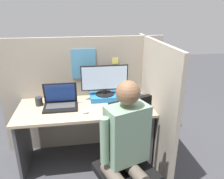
% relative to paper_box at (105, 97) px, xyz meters
% --- Properties ---
extents(ground_plane, '(12.00, 12.00, 0.00)m').
position_rel_paper_box_xyz_m(ground_plane, '(-0.25, -0.51, -0.76)').
color(ground_plane, '#3D3D42').
extents(cubicle_panel_back, '(1.99, 0.05, 1.45)m').
position_rel_paper_box_xyz_m(cubicle_panel_back, '(-0.25, 0.18, -0.03)').
color(cubicle_panel_back, gray).
rests_on(cubicle_panel_back, ground).
extents(cubicle_panel_right, '(0.04, 1.29, 1.45)m').
position_rel_paper_box_xyz_m(cubicle_panel_right, '(0.52, -0.24, -0.03)').
color(cubicle_panel_right, gray).
rests_on(cubicle_panel_right, ground).
extents(desk, '(1.49, 0.66, 0.73)m').
position_rel_paper_box_xyz_m(desk, '(-0.25, -0.17, -0.21)').
color(desk, tan).
rests_on(desk, ground).
extents(paper_box, '(0.35, 0.24, 0.06)m').
position_rel_paper_box_xyz_m(paper_box, '(0.00, 0.00, 0.00)').
color(paper_box, '#236BAD').
rests_on(paper_box, desk).
extents(monitor, '(0.55, 0.22, 0.36)m').
position_rel_paper_box_xyz_m(monitor, '(-0.00, 0.00, 0.21)').
color(monitor, black).
rests_on(monitor, paper_box).
extents(laptop, '(0.37, 0.25, 0.27)m').
position_rel_paper_box_xyz_m(laptop, '(-0.51, -0.14, 0.02)').
color(laptop, black).
rests_on(laptop, desk).
extents(mouse, '(0.06, 0.05, 0.03)m').
position_rel_paper_box_xyz_m(mouse, '(-0.25, -0.34, -0.01)').
color(mouse, silver).
rests_on(mouse, desk).
extents(stapler, '(0.04, 0.15, 0.05)m').
position_rel_paper_box_xyz_m(stapler, '(0.44, -0.11, -0.00)').
color(stapler, '#2D2D33').
rests_on(stapler, desk).
extents(carrot_toy, '(0.04, 0.12, 0.04)m').
position_rel_paper_box_xyz_m(carrot_toy, '(0.04, -0.41, -0.01)').
color(carrot_toy, orange).
rests_on(carrot_toy, desk).
extents(office_chair, '(0.59, 0.64, 1.00)m').
position_rel_paper_box_xyz_m(office_chair, '(0.10, -0.81, -0.26)').
color(office_chair, black).
rests_on(office_chair, ground).
extents(person, '(0.46, 0.48, 1.26)m').
position_rel_paper_box_xyz_m(person, '(0.05, -0.96, -0.03)').
color(person, brown).
rests_on(person, ground).
extents(coffee_mug, '(0.07, 0.07, 0.11)m').
position_rel_paper_box_xyz_m(coffee_mug, '(0.40, -0.02, 0.02)').
color(coffee_mug, teal).
rests_on(coffee_mug, desk).
extents(pen_cup, '(0.08, 0.08, 0.10)m').
position_rel_paper_box_xyz_m(pen_cup, '(-0.76, -0.06, 0.02)').
color(pen_cup, '#28282D').
rests_on(pen_cup, desk).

